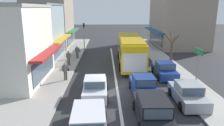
% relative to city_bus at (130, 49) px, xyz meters
% --- Properties ---
extents(ground_plane, '(140.00, 140.00, 0.00)m').
position_rel_city_bus_xyz_m(ground_plane, '(-1.96, -7.57, -1.88)').
color(ground_plane, '#2D2D30').
extents(lane_centre_line, '(0.20, 28.00, 0.01)m').
position_rel_city_bus_xyz_m(lane_centre_line, '(-1.96, -3.57, -1.88)').
color(lane_centre_line, silver).
rests_on(lane_centre_line, ground).
extents(sidewalk_left, '(5.20, 44.00, 0.14)m').
position_rel_city_bus_xyz_m(sidewalk_left, '(-8.76, -1.57, -1.81)').
color(sidewalk_left, '#A39E96').
rests_on(sidewalk_left, ground).
extents(kerb_right, '(2.80, 44.00, 0.12)m').
position_rel_city_bus_xyz_m(kerb_right, '(4.24, -1.57, -1.82)').
color(kerb_right, '#A39E96').
rests_on(kerb_right, ground).
extents(shopfront_mid_block, '(7.68, 9.44, 7.00)m').
position_rel_city_bus_xyz_m(shopfront_mid_block, '(-12.14, 2.94, 1.62)').
color(shopfront_mid_block, '#84939E').
rests_on(shopfront_mid_block, ground).
extents(shopfront_far_end, '(7.77, 9.28, 8.15)m').
position_rel_city_bus_xyz_m(shopfront_far_end, '(-12.14, 12.64, 2.19)').
color(shopfront_far_end, gray).
rests_on(shopfront_far_end, ground).
extents(building_right_far, '(8.42, 11.94, 9.82)m').
position_rel_city_bus_xyz_m(building_right_far, '(9.53, 12.77, 3.02)').
color(building_right_far, gray).
rests_on(building_right_far, ground).
extents(city_bus, '(3.03, 10.94, 3.23)m').
position_rel_city_bus_xyz_m(city_bus, '(0.00, 0.00, 0.00)').
color(city_bus, yellow).
rests_on(city_bus, ground).
extents(wagon_queue_gap_filler, '(2.01, 4.54, 1.58)m').
position_rel_city_bus_xyz_m(wagon_queue_gap_filler, '(-0.20, -13.20, -1.14)').
color(wagon_queue_gap_filler, black).
rests_on(wagon_queue_gap_filler, ground).
extents(wagon_adjacent_lane_trail, '(2.08, 4.57, 1.58)m').
position_rel_city_bus_xyz_m(wagon_adjacent_lane_trail, '(-3.78, -14.57, -1.14)').
color(wagon_adjacent_lane_trail, silver).
rests_on(wagon_adjacent_lane_trail, ground).
extents(sedan_adjacent_lane_lead, '(1.93, 4.22, 1.47)m').
position_rel_city_bus_xyz_m(sedan_adjacent_lane_lead, '(-3.69, -9.28, -1.22)').
color(sedan_adjacent_lane_lead, silver).
rests_on(sedan_adjacent_lane_lead, ground).
extents(sedan_behind_bus_mid, '(1.94, 4.22, 1.47)m').
position_rel_city_bus_xyz_m(sedan_behind_bus_mid, '(0.00, -9.07, -1.22)').
color(sedan_behind_bus_mid, navy).
rests_on(sedan_behind_bus_mid, ground).
extents(parked_sedan_kerb_front, '(1.98, 4.24, 1.47)m').
position_rel_city_bus_xyz_m(parked_sedan_kerb_front, '(2.83, -10.72, -1.22)').
color(parked_sedan_kerb_front, '#9EA3A8').
rests_on(parked_sedan_kerb_front, ground).
extents(parked_sedan_kerb_second, '(1.94, 4.22, 1.47)m').
position_rel_city_bus_xyz_m(parked_sedan_kerb_second, '(2.79, -4.74, -1.22)').
color(parked_sedan_kerb_second, navy).
rests_on(parked_sedan_kerb_second, ground).
extents(traffic_light_downstreet, '(0.33, 0.24, 4.20)m').
position_rel_city_bus_xyz_m(traffic_light_downstreet, '(-6.19, 9.23, 0.97)').
color(traffic_light_downstreet, gray).
rests_on(traffic_light_downstreet, ground).
extents(directional_road_sign, '(0.10, 1.40, 3.60)m').
position_rel_city_bus_xyz_m(directional_road_sign, '(4.12, -8.91, 0.80)').
color(directional_road_sign, gray).
rests_on(directional_road_sign, ground).
extents(street_tree_right, '(1.65, 1.90, 4.07)m').
position_rel_city_bus_xyz_m(street_tree_right, '(4.02, -2.49, 0.03)').
color(street_tree_right, brown).
rests_on(street_tree_right, ground).
extents(pedestrian_with_handbag_near, '(0.57, 0.54, 1.63)m').
position_rel_city_bus_xyz_m(pedestrian_with_handbag_near, '(-6.49, -5.92, -0.81)').
color(pedestrian_with_handbag_near, '#4C4742').
rests_on(pedestrian_with_handbag_near, sidewalk_left).
extents(pedestrian_browsing_midblock, '(0.64, 0.43, 1.63)m').
position_rel_city_bus_xyz_m(pedestrian_browsing_midblock, '(-6.50, 2.92, -0.81)').
color(pedestrian_browsing_midblock, '#333338').
rests_on(pedestrian_browsing_midblock, sidewalk_left).
extents(pedestrian_far_walker, '(0.51, 0.36, 1.63)m').
position_rel_city_bus_xyz_m(pedestrian_far_walker, '(-7.06, -0.62, -0.81)').
color(pedestrian_far_walker, '#4C4742').
rests_on(pedestrian_far_walker, sidewalk_left).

